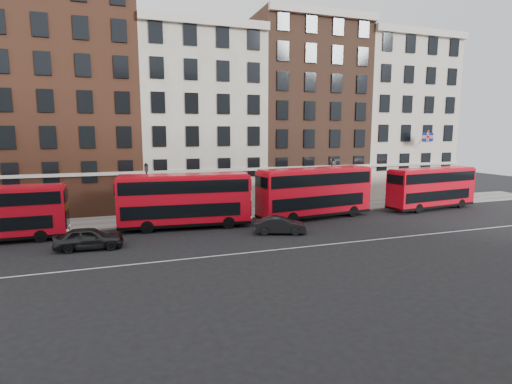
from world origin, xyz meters
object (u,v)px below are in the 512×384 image
object	(u,v)px
bus_c	(314,191)
car_front	(280,225)
bus_d	(431,187)
car_rear	(89,238)
traffic_light	(452,182)
bus_b	(184,199)

from	to	relation	value
bus_c	car_front	xyz separation A→B (m)	(-5.30, -4.42, -1.86)
bus_d	car_rear	world-z (taller)	bus_d
bus_c	car_rear	xyz separation A→B (m)	(-19.42, -4.02, -1.77)
car_rear	traffic_light	distance (m)	38.16
car_rear	traffic_light	bearing A→B (deg)	-77.76
bus_c	bus_d	size ratio (longest dim) A/B	1.09
bus_d	car_rear	size ratio (longest dim) A/B	2.34
car_front	traffic_light	size ratio (longest dim) A/B	1.26
bus_b	bus_d	xyz separation A→B (m)	(25.83, -0.01, -0.12)
bus_c	bus_d	bearing A→B (deg)	-7.53
car_rear	car_front	size ratio (longest dim) A/B	1.09
bus_b	bus_d	size ratio (longest dim) A/B	1.05
bus_d	car_rear	distance (m)	33.36
car_front	bus_c	bearing A→B (deg)	-31.19
bus_b	car_rear	world-z (taller)	bus_b
bus_b	car_front	size ratio (longest dim) A/B	2.68
bus_d	traffic_light	size ratio (longest dim) A/B	3.23
bus_b	bus_c	world-z (taller)	bus_c
bus_b	bus_c	size ratio (longest dim) A/B	0.96
traffic_light	car_rear	bearing A→B (deg)	-171.09
bus_b	car_front	world-z (taller)	bus_b
bus_d	car_front	distance (m)	19.53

